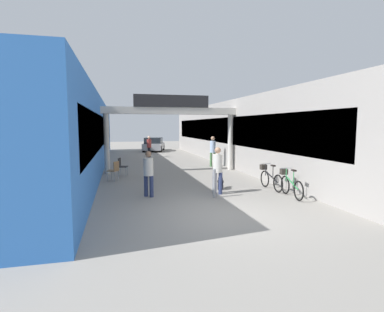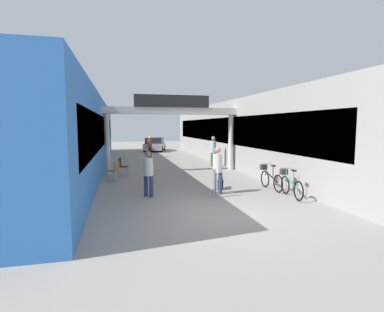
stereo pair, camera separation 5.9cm
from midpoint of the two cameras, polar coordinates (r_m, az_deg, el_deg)
name	(u,v)px [view 2 (the right image)]	position (r m, az deg, el deg)	size (l,w,h in m)	color
ground_plane	(222,215)	(8.47, 6.00, -11.20)	(80.00, 80.00, 0.00)	gray
storefront_left	(78,134)	(18.78, -20.80, 3.93)	(3.00, 26.00, 3.96)	blue
storefront_right	(240,133)	(20.21, 9.28, 4.33)	(3.00, 26.00, 3.96)	#9E9993
arcade_sign_gateway	(172,118)	(16.03, -3.75, 7.26)	(7.40, 0.47, 4.07)	beige
pedestrian_with_dog	(218,167)	(10.85, 5.04, -2.15)	(0.48, 0.48, 1.70)	navy
pedestrian_companion	(148,171)	(10.49, -8.15, -2.82)	(0.48, 0.48, 1.60)	navy
pedestrian_carrying_crate	(213,149)	(18.15, 4.18, 1.32)	(0.41, 0.41, 1.83)	#4C7F47
pedestrian_elderly_walking	(150,145)	(23.59, -7.96, 2.05)	(0.43, 0.43, 1.67)	black
dog_on_leash	(220,181)	(11.85, 5.59, -4.84)	(0.42, 0.67, 0.47)	black
bicycle_green_nearest	(290,184)	(11.03, 18.35, -5.13)	(0.46, 1.68, 0.98)	black
bicycle_black_second	(270,178)	(12.09, 14.75, -4.08)	(0.46, 1.69, 0.98)	black
bollard_post_metal	(214,183)	(10.34, 4.39, -5.11)	(0.10, 0.10, 1.02)	gray
cafe_chair_wood_nearer	(115,169)	(13.79, -14.39, -2.44)	(0.55, 0.55, 0.89)	gray
cafe_chair_black_farther	(122,165)	(15.11, -13.10, -1.70)	(0.49, 0.49, 0.89)	gray
parked_car_silver	(155,144)	(29.67, -7.05, 2.21)	(2.64, 4.30, 1.33)	#99999E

